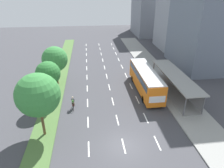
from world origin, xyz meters
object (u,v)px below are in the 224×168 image
Objects in this scene: bus_shelter at (176,82)px; bus at (146,78)px; median_tree_second at (48,74)px; median_tree_third at (55,59)px; median_tree_nearest at (38,95)px; cyclist at (73,103)px.

bus_shelter is 1.17× the size of bus.
median_tree_third is (-0.00, 6.36, -0.22)m from median_tree_second.
median_tree_third is at bearing 163.67° from bus_shelter.
bus is at bearing 33.23° from median_tree_nearest.
bus is 13.92m from median_tree_second.
median_tree_nearest reaches higher than bus_shelter.
bus is at bearing 163.48° from bus_shelter.
bus_shelter reaches higher than cyclist.
cyclist is at bearing -25.94° from median_tree_second.
median_tree_third is at bearing 90.04° from median_tree_second.
median_tree_nearest reaches higher than median_tree_third.
bus is at bearing 10.16° from median_tree_second.
bus is 1.89× the size of median_tree_second.
bus is 1.84× the size of median_tree_third.
median_tree_second is (-17.77, -1.15, 2.65)m from bus_shelter.
median_tree_nearest reaches higher than cyclist.
median_tree_second is at bearing 90.87° from median_tree_nearest.
median_tree_second reaches higher than bus_shelter.
median_tree_nearest is 1.13× the size of median_tree_third.
bus_shelter is at bearing -16.52° from bus.
median_tree_nearest is (-17.68, -7.51, 3.02)m from bus_shelter.
median_tree_second is at bearing -176.30° from bus_shelter.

